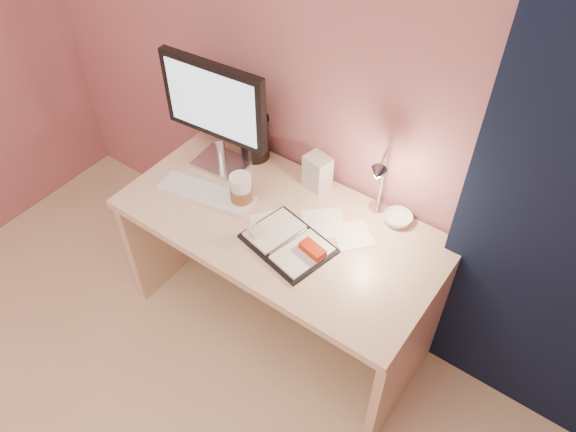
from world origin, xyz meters
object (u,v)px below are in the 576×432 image
Objects in this scene: product_box at (317,172)px; planner at (290,244)px; bowl at (398,219)px; dark_jar at (255,140)px; coffee_cup at (241,191)px; desk_lamp at (368,180)px; monitor at (216,107)px; lotion_bottle at (255,232)px; keyboard at (206,193)px; desk at (291,246)px.

planner is at bearing -61.46° from product_box.
dark_jar is (-0.76, -0.01, 0.08)m from bowl.
coffee_cup is 0.44× the size of desk_lamp.
bowl is (0.85, 0.15, -0.30)m from monitor.
coffee_cup reaches higher than planner.
lotion_bottle is at bearing -37.20° from coffee_cup.
keyboard is 1.25× the size of desk_lamp.
lotion_bottle is at bearing -38.58° from monitor.
keyboard is 2.82× the size of coffee_cup.
bowl is at bearing 28.22° from desk.
desk is at bearing 8.25° from keyboard.
bowl reaches higher than keyboard.
desk is 0.37m from coffee_cup.
desk is 0.71m from monitor.
keyboard is at bearing -170.88° from planner.
coffee_cup is at bearing 142.80° from lotion_bottle.
product_box is at bearing -1.03° from dark_jar.
lotion_bottle is 0.50m from desk_lamp.
planner is 3.17× the size of bowl.
monitor is at bearing 170.27° from planner.
planner is at bearing -55.37° from desk.
keyboard is at bearing -159.73° from desk.
planner is at bearing -15.03° from keyboard.
dark_jar reaches higher than lotion_bottle.
planner is 0.47m from bowl.
keyboard is at bearing -155.46° from bowl.
desk_lamp is at bearing 0.48° from product_box.
lotion_bottle is at bearing -143.71° from desk_lamp.
monitor reaches higher than keyboard.
product_box reaches higher than keyboard.
planner is at bearing -26.59° from monitor.
keyboard is 4.35× the size of lotion_bottle.
monitor reaches higher than coffee_cup.
coffee_cup is 0.68m from bowl.
keyboard is 3.57× the size of bowl.
coffee_cup is 1.27× the size of bowl.
planner is (0.48, -0.03, 0.00)m from keyboard.
planner is 2.51× the size of coffee_cup.
dark_jar reaches higher than coffee_cup.
product_box is (0.44, 0.14, -0.24)m from monitor.
desk_lamp is at bearing 2.12° from monitor.
lotion_bottle is at bearing -52.06° from dark_jar.
keyboard is at bearing -72.97° from monitor.
bowl is 0.35× the size of desk_lamp.
product_box is (-0.40, -0.01, 0.06)m from bowl.
bowl is at bearing 0.55° from dark_jar.
keyboard is at bearing -162.84° from coffee_cup.
bowl is at bearing 5.44° from monitor.
desk is 0.52m from bowl.
dark_jar reaches higher than desk.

